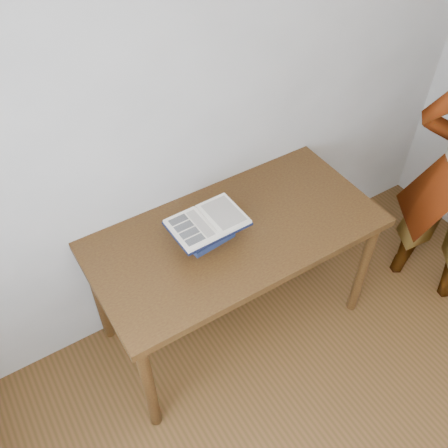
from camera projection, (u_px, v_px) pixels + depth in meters
desk at (235, 243)px, 2.62m from camera, size 1.51×0.76×0.81m
book_stack at (208, 230)px, 2.47m from camera, size 0.27×0.19×0.12m
open_book at (207, 222)px, 2.40m from camera, size 0.37×0.26×0.03m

